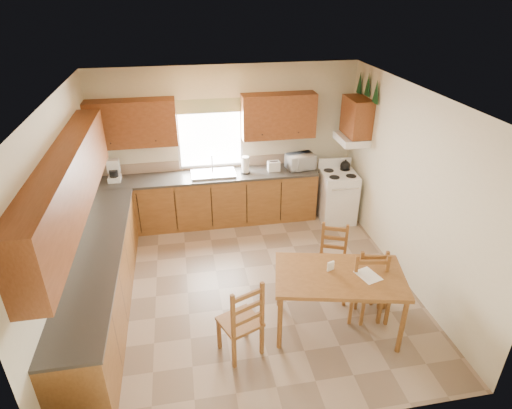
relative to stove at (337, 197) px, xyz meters
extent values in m
plane|color=gray|center=(-1.88, -1.64, -0.44)|extent=(4.50, 4.50, 0.00)
plane|color=#9B682A|center=(-1.88, -1.64, 2.26)|extent=(4.50, 4.50, 0.00)
plane|color=beige|center=(-4.13, -1.64, 0.91)|extent=(4.50, 4.50, 0.00)
plane|color=beige|center=(0.37, -1.64, 0.91)|extent=(4.50, 4.50, 0.00)
plane|color=beige|center=(-1.88, 0.61, 0.91)|extent=(4.50, 4.50, 0.00)
plane|color=beige|center=(-1.88, -3.89, 0.91)|extent=(4.50, 4.50, 0.00)
cube|color=brown|center=(-2.25, 0.31, 0.00)|extent=(3.75, 0.60, 0.88)
cube|color=brown|center=(-3.83, -1.79, 0.00)|extent=(0.60, 3.60, 0.88)
cube|color=#3A3632|center=(-2.25, 0.31, 0.46)|extent=(3.75, 0.63, 0.04)
cube|color=#3A3632|center=(-3.83, -1.79, 0.46)|extent=(0.63, 3.60, 0.04)
cube|color=gray|center=(-2.25, 0.60, 0.57)|extent=(3.75, 0.01, 0.18)
cube|color=brown|center=(-3.43, 0.44, 1.41)|extent=(1.41, 0.33, 0.75)
cube|color=brown|center=(-1.02, 0.44, 1.41)|extent=(1.25, 0.33, 0.75)
cube|color=brown|center=(-3.96, -1.79, 1.41)|extent=(0.33, 3.60, 0.75)
cube|color=brown|center=(0.20, 0.01, 1.46)|extent=(0.33, 0.62, 0.62)
cube|color=white|center=(0.15, 0.01, 1.08)|extent=(0.44, 0.62, 0.12)
cube|color=white|center=(-2.18, 0.58, 1.11)|extent=(1.13, 0.02, 1.18)
cube|color=white|center=(-2.18, 0.57, 1.11)|extent=(1.05, 0.01, 1.10)
cube|color=#547536|center=(-2.18, 0.55, 1.61)|extent=(1.19, 0.01, 0.24)
cube|color=silver|center=(-2.18, 0.31, 0.50)|extent=(0.75, 0.45, 0.04)
cone|color=#133C1A|center=(0.33, -0.31, 1.94)|extent=(0.22, 0.22, 0.36)
cone|color=#133C1A|center=(0.33, 0.01, 1.98)|extent=(0.22, 0.22, 0.36)
cone|color=#133C1A|center=(0.33, 0.33, 1.94)|extent=(0.22, 0.22, 0.36)
cube|color=white|center=(0.00, 0.00, 0.00)|extent=(0.63, 0.65, 0.89)
cube|color=white|center=(-3.82, 0.36, 0.66)|extent=(0.23, 0.27, 0.37)
cylinder|color=white|center=(-1.62, 0.28, 0.63)|extent=(0.16, 0.16, 0.30)
cube|color=white|center=(-1.12, 0.29, 0.56)|extent=(0.21, 0.14, 0.17)
imported|color=white|center=(-0.63, 0.31, 0.61)|extent=(0.49, 0.39, 0.26)
cube|color=brown|center=(-0.96, -2.64, -0.04)|extent=(1.67, 1.18, 0.81)
cube|color=brown|center=(-2.18, -2.81, 0.07)|extent=(0.56, 0.54, 1.03)
cube|color=brown|center=(-0.54, -2.47, 0.07)|extent=(0.49, 0.47, 1.03)
cube|color=brown|center=(-0.73, -1.83, 0.02)|extent=(0.50, 0.48, 0.92)
cube|color=brown|center=(-0.44, -2.54, 0.01)|extent=(0.43, 0.41, 0.90)
cube|color=white|center=(-0.64, -2.72, 0.37)|extent=(0.29, 0.34, 0.00)
cube|color=white|center=(-1.04, -2.54, 0.43)|extent=(0.09, 0.05, 0.12)
camera|label=1|loc=(-2.66, -6.47, 3.45)|focal=30.00mm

